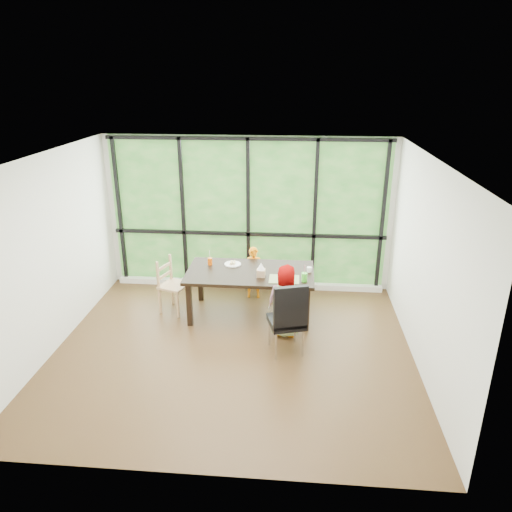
% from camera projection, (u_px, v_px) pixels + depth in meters
% --- Properties ---
extents(ground, '(5.00, 5.00, 0.00)m').
position_uv_depth(ground, '(233.00, 350.00, 6.75)').
color(ground, black).
rests_on(ground, ground).
extents(back_wall, '(5.00, 0.00, 5.00)m').
position_uv_depth(back_wall, '(249.00, 214.00, 8.35)').
color(back_wall, silver).
rests_on(back_wall, ground).
extents(foliage_backdrop, '(4.80, 0.02, 2.65)m').
position_uv_depth(foliage_backdrop, '(248.00, 214.00, 8.33)').
color(foliage_backdrop, '#20521D').
rests_on(foliage_backdrop, back_wall).
extents(window_mullions, '(4.80, 0.06, 2.65)m').
position_uv_depth(window_mullions, '(248.00, 215.00, 8.29)').
color(window_mullions, black).
rests_on(window_mullions, back_wall).
extents(window_sill, '(4.80, 0.12, 0.10)m').
position_uv_depth(window_sill, '(248.00, 284.00, 8.73)').
color(window_sill, silver).
rests_on(window_sill, ground).
extents(dining_table, '(2.08, 1.25, 0.75)m').
position_uv_depth(dining_table, '(250.00, 293.00, 7.62)').
color(dining_table, black).
rests_on(dining_table, ground).
extents(chair_window_leather, '(0.55, 0.55, 1.08)m').
position_uv_depth(chair_window_leather, '(255.00, 259.00, 8.56)').
color(chair_window_leather, black).
rests_on(chair_window_leather, ground).
extents(chair_interior_leather, '(0.57, 0.57, 1.08)m').
position_uv_depth(chair_interior_leather, '(286.00, 317.00, 6.54)').
color(chair_interior_leather, black).
rests_on(chair_interior_leather, ground).
extents(chair_end_beech, '(0.52, 0.53, 0.90)m').
position_uv_depth(chair_end_beech, '(174.00, 286.00, 7.71)').
color(chair_end_beech, '#A57C54').
rests_on(chair_end_beech, ground).
extents(child_toddler, '(0.34, 0.24, 0.91)m').
position_uv_depth(child_toddler, '(254.00, 273.00, 8.19)').
color(child_toddler, orange).
rests_on(child_toddler, ground).
extents(child_older, '(0.58, 0.41, 1.11)m').
position_uv_depth(child_older, '(286.00, 301.00, 6.95)').
color(child_older, slate).
rests_on(child_older, ground).
extents(placemat, '(0.45, 0.33, 0.01)m').
position_uv_depth(placemat, '(284.00, 279.00, 7.20)').
color(placemat, tan).
rests_on(placemat, dining_table).
extents(plate_far, '(0.27, 0.27, 0.02)m').
position_uv_depth(plate_far, '(233.00, 264.00, 7.74)').
color(plate_far, white).
rests_on(plate_far, dining_table).
extents(plate_near, '(0.21, 0.21, 0.01)m').
position_uv_depth(plate_near, '(286.00, 279.00, 7.20)').
color(plate_near, white).
rests_on(plate_near, dining_table).
extents(orange_cup, '(0.07, 0.07, 0.12)m').
position_uv_depth(orange_cup, '(210.00, 261.00, 7.72)').
color(orange_cup, '#DB5006').
rests_on(orange_cup, dining_table).
extents(green_cup, '(0.09, 0.09, 0.14)m').
position_uv_depth(green_cup, '(304.00, 277.00, 7.10)').
color(green_cup, '#44D630').
rests_on(green_cup, dining_table).
extents(white_mug, '(0.08, 0.08, 0.08)m').
position_uv_depth(white_mug, '(309.00, 269.00, 7.45)').
color(white_mug, white).
rests_on(white_mug, dining_table).
extents(tissue_box, '(0.13, 0.13, 0.11)m').
position_uv_depth(tissue_box, '(261.00, 273.00, 7.29)').
color(tissue_box, tan).
rests_on(tissue_box, dining_table).
extents(crepe_rolls_far, '(0.10, 0.12, 0.04)m').
position_uv_depth(crepe_rolls_far, '(233.00, 263.00, 7.73)').
color(crepe_rolls_far, tan).
rests_on(crepe_rolls_far, plate_far).
extents(crepe_rolls_near, '(0.15, 0.12, 0.04)m').
position_uv_depth(crepe_rolls_near, '(286.00, 277.00, 7.19)').
color(crepe_rolls_near, tan).
rests_on(crepe_rolls_near, plate_near).
extents(straw_white, '(0.01, 0.04, 0.20)m').
position_uv_depth(straw_white, '(210.00, 256.00, 7.69)').
color(straw_white, white).
rests_on(straw_white, orange_cup).
extents(straw_pink, '(0.01, 0.04, 0.20)m').
position_uv_depth(straw_pink, '(305.00, 271.00, 7.06)').
color(straw_pink, pink).
rests_on(straw_pink, green_cup).
extents(tissue, '(0.12, 0.12, 0.11)m').
position_uv_depth(tissue, '(261.00, 266.00, 7.25)').
color(tissue, white).
rests_on(tissue, tissue_box).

